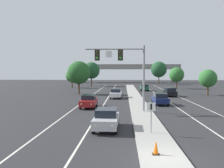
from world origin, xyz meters
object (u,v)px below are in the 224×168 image
at_px(car_receding_navy, 160,99).
at_px(tree_far_right_b, 159,69).
at_px(traffic_cone_median_nose, 156,148).
at_px(car_receding_green, 144,87).
at_px(tree_far_left_c, 79,73).
at_px(car_oncoming_silver, 107,119).
at_px(tree_far_right_a, 208,78).
at_px(tree_far_right_c, 177,75).
at_px(car_oncoming_red, 89,101).
at_px(car_oncoming_white, 116,93).
at_px(median_sign_post, 151,113).
at_px(tree_far_left_a, 72,76).
at_px(overhead_signal_mast, 125,64).
at_px(car_receding_black, 170,92).
at_px(tree_far_left_b, 91,70).

distance_m(car_receding_navy, tree_far_right_b, 58.24).
xyz_separation_m(traffic_cone_median_nose, tree_far_right_b, (10.94, 79.06, 4.88)).
relative_size(car_receding_green, tree_far_left_c, 0.68).
xyz_separation_m(car_oncoming_silver, traffic_cone_median_nose, (3.02, -6.43, -0.31)).
height_order(tree_far_right_a, tree_far_right_c, tree_far_right_c).
xyz_separation_m(car_oncoming_red, car_oncoming_white, (3.03, 11.60, 0.00)).
height_order(tree_far_right_a, tree_far_right_b, tree_far_right_b).
bearing_deg(tree_far_right_c, tree_far_right_a, -84.02).
height_order(car_receding_green, tree_far_right_a, tree_far_right_a).
bearing_deg(median_sign_post, tree_far_right_a, 65.74).
bearing_deg(tree_far_left_c, median_sign_post, -71.43).
bearing_deg(tree_far_left_a, tree_far_right_b, 38.62).
bearing_deg(overhead_signal_mast, median_sign_post, -79.79).
height_order(tree_far_left_c, tree_far_right_c, tree_far_left_c).
bearing_deg(car_receding_navy, tree_far_right_c, 74.84).
bearing_deg(car_receding_navy, car_oncoming_silver, -112.62).
height_order(overhead_signal_mast, tree_far_left_a, overhead_signal_mast).
relative_size(median_sign_post, traffic_cone_median_nose, 2.97).
bearing_deg(car_oncoming_white, car_receding_black, 20.88).
relative_size(car_receding_navy, tree_far_left_b, 0.59).
relative_size(overhead_signal_mast, median_sign_post, 3.27).
distance_m(car_oncoming_silver, traffic_cone_median_nose, 7.11).
relative_size(car_receding_navy, car_receding_black, 1.00).
height_order(tree_far_right_c, tree_far_right_b, tree_far_right_b).
bearing_deg(car_receding_black, car_oncoming_red, -129.93).
bearing_deg(car_oncoming_silver, car_receding_navy, 67.38).
xyz_separation_m(tree_far_left_c, tree_far_right_b, (21.60, 41.80, 1.06)).
height_order(car_oncoming_silver, car_receding_navy, same).
distance_m(overhead_signal_mast, median_sign_post, 10.76).
distance_m(car_oncoming_silver, tree_far_left_c, 31.95).
xyz_separation_m(car_oncoming_white, tree_far_right_b, (13.95, 49.19, 4.57)).
xyz_separation_m(car_receding_green, tree_far_right_b, (7.72, 31.71, 4.57)).
relative_size(car_receding_black, tree_far_left_b, 0.59).
bearing_deg(traffic_cone_median_nose, car_oncoming_silver, 115.14).
relative_size(tree_far_right_c, tree_far_right_b, 0.69).
distance_m(median_sign_post, tree_far_right_b, 75.15).
bearing_deg(tree_far_left_b, tree_far_left_a, -117.23).
distance_m(car_receding_green, tree_far_right_b, 32.95).
bearing_deg(car_oncoming_red, car_receding_black, 50.07).
relative_size(traffic_cone_median_nose, tree_far_left_c, 0.11).
bearing_deg(tree_far_right_a, tree_far_right_c, 95.98).
distance_m(overhead_signal_mast, traffic_cone_median_nose, 15.55).
bearing_deg(traffic_cone_median_nose, car_oncoming_red, 108.29).
height_order(car_oncoming_red, tree_far_right_b, tree_far_right_b).
height_order(car_oncoming_red, tree_far_right_c, tree_far_right_c).
height_order(traffic_cone_median_nose, tree_far_right_b, tree_far_right_b).
distance_m(traffic_cone_median_nose, tree_far_left_c, 38.94).
distance_m(car_oncoming_white, tree_far_right_b, 51.33).
bearing_deg(car_oncoming_silver, tree_far_right_b, 79.12).
bearing_deg(tree_far_right_a, car_oncoming_white, -160.16).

